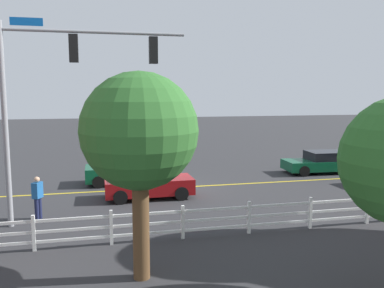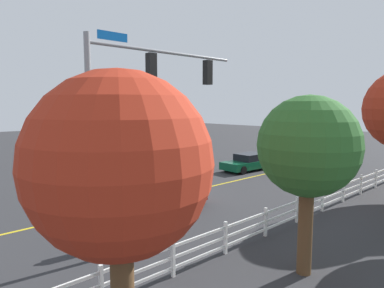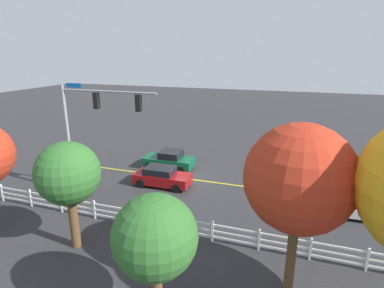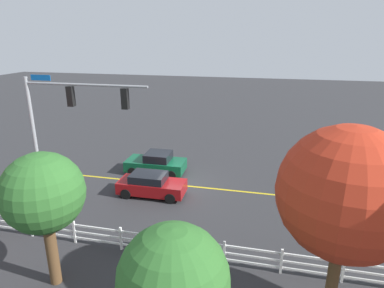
% 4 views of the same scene
% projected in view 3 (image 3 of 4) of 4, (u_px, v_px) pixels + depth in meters
% --- Properties ---
extents(ground_plane, '(120.00, 120.00, 0.00)m').
position_uv_depth(ground_plane, '(184.00, 178.00, 23.78)').
color(ground_plane, '#2D2D30').
extents(lane_center_stripe, '(28.00, 0.16, 0.01)m').
position_uv_depth(lane_center_stripe, '(235.00, 185.00, 22.56)').
color(lane_center_stripe, gold).
rests_on(lane_center_stripe, ground_plane).
extents(signal_assembly, '(6.64, 0.38, 7.52)m').
position_uv_depth(signal_assembly, '(90.00, 120.00, 19.50)').
color(signal_assembly, gray).
rests_on(signal_assembly, ground_plane).
extents(car_0, '(4.87, 2.16, 1.33)m').
position_uv_depth(car_0, '(326.00, 179.00, 22.11)').
color(car_0, '#0C4C2D').
rests_on(car_0, ground_plane).
extents(car_1, '(4.59, 2.03, 1.28)m').
position_uv_depth(car_1, '(366.00, 207.00, 18.06)').
color(car_1, silver).
rests_on(car_1, ground_plane).
extents(car_2, '(4.18, 2.07, 1.53)m').
position_uv_depth(car_2, '(169.00, 160.00, 25.67)').
color(car_2, '#0C4C2D').
rests_on(car_2, ground_plane).
extents(car_3, '(4.09, 1.84, 1.41)m').
position_uv_depth(car_3, '(162.00, 177.00, 22.32)').
color(car_3, maroon).
rests_on(car_3, ground_plane).
extents(pedestrian, '(0.40, 0.47, 1.69)m').
position_uv_depth(pedestrian, '(90.00, 177.00, 21.63)').
color(pedestrian, '#191E3F').
rests_on(pedestrian, ground_plane).
extents(white_rail_fence, '(26.10, 0.10, 1.15)m').
position_uv_depth(white_rail_fence, '(190.00, 227.00, 16.09)').
color(white_rail_fence, white).
rests_on(white_rail_fence, ground_plane).
extents(tree_0, '(2.97, 2.97, 4.88)m').
position_uv_depth(tree_0, '(155.00, 237.00, 10.41)').
color(tree_0, brown).
rests_on(tree_0, ground_plane).
extents(tree_1, '(3.02, 3.02, 5.45)m').
position_uv_depth(tree_1, '(68.00, 174.00, 14.40)').
color(tree_1, brown).
rests_on(tree_1, ground_plane).
extents(tree_2, '(4.12, 4.12, 7.02)m').
position_uv_depth(tree_2, '(299.00, 179.00, 11.21)').
color(tree_2, brown).
rests_on(tree_2, ground_plane).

